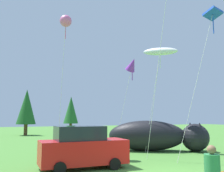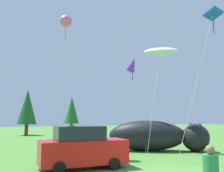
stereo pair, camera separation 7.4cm
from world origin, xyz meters
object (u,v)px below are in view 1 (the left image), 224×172
at_px(kite_blue_box, 212,17).
at_px(inflatable_cat, 156,137).
at_px(parked_car, 83,148).
at_px(kite_white_ghost, 160,52).
at_px(kite_purple_delta, 132,65).
at_px(kite_pink_octopus, 66,22).

bearing_deg(kite_blue_box, inflatable_cat, 102.56).
bearing_deg(parked_car, inflatable_cat, 30.72).
bearing_deg(kite_white_ghost, inflatable_cat, 140.46).
height_order(parked_car, kite_purple_delta, kite_purple_delta).
relative_size(parked_car, inflatable_cat, 0.59).
distance_m(parked_car, kite_purple_delta, 9.64).
relative_size(inflatable_cat, kite_white_ghost, 0.89).
bearing_deg(parked_car, kite_blue_box, -5.80).
height_order(parked_car, kite_blue_box, kite_blue_box).
distance_m(inflatable_cat, kite_purple_delta, 5.96).
height_order(inflatable_cat, kite_purple_delta, kite_purple_delta).
distance_m(parked_car, kite_pink_octopus, 9.34).
distance_m(kite_white_ghost, kite_blue_box, 4.89).
bearing_deg(kite_purple_delta, inflatable_cat, -44.08).
xyz_separation_m(kite_purple_delta, kite_pink_octopus, (-5.66, -0.81, 2.46)).
relative_size(kite_purple_delta, kite_blue_box, 0.79).
relative_size(kite_white_ghost, kite_blue_box, 0.87).
xyz_separation_m(parked_car, kite_purple_delta, (5.65, 5.33, 5.71)).
bearing_deg(kite_pink_octopus, parked_car, -89.89).
bearing_deg(kite_pink_octopus, kite_purple_delta, 8.18).
relative_size(parked_car, kite_purple_delta, 0.58).
bearing_deg(kite_blue_box, parked_car, 173.67).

